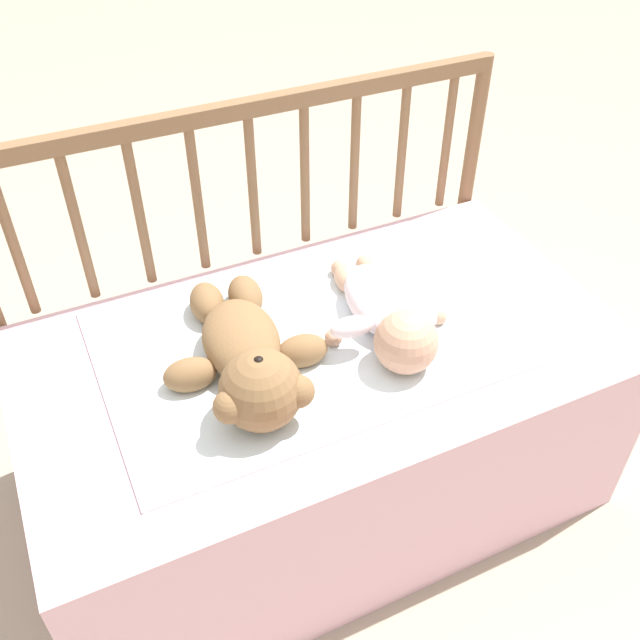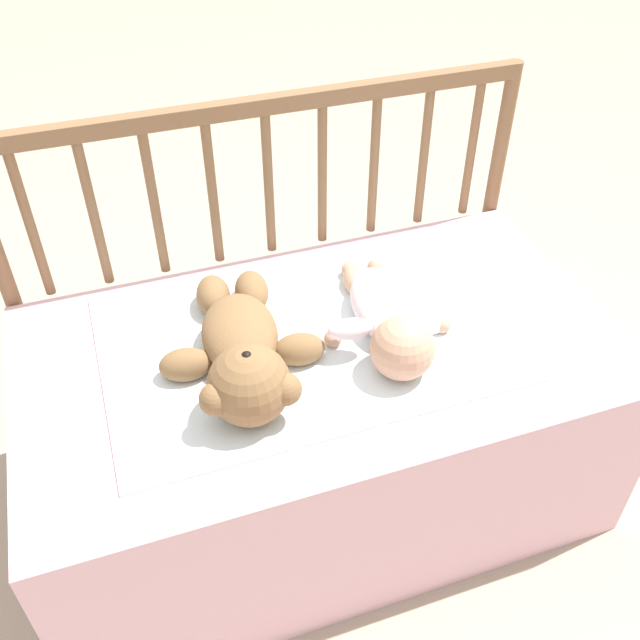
% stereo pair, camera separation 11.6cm
% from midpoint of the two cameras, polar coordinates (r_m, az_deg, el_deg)
% --- Properties ---
extents(ground_plane, '(12.00, 12.00, 0.00)m').
position_cam_midpoint_polar(ground_plane, '(1.83, -1.72, -13.19)').
color(ground_plane, tan).
extents(crib_mattress, '(1.24, 0.69, 0.48)m').
position_cam_midpoint_polar(crib_mattress, '(1.64, -1.89, -8.25)').
color(crib_mattress, '#EDB7C6').
rests_on(crib_mattress, ground_plane).
extents(crib_rail, '(1.24, 0.04, 0.86)m').
position_cam_midpoint_polar(crib_rail, '(1.67, -7.33, 8.99)').
color(crib_rail, brown).
rests_on(crib_rail, ground_plane).
extents(blanket, '(0.83, 0.56, 0.01)m').
position_cam_midpoint_polar(blanket, '(1.48, -3.59, -1.47)').
color(blanket, white).
rests_on(blanket, crib_mattress).
extents(teddy_bear, '(0.33, 0.46, 0.16)m').
position_cam_midpoint_polar(teddy_bear, '(1.37, -8.23, -3.00)').
color(teddy_bear, olive).
rests_on(teddy_bear, crib_mattress).
extents(baby, '(0.28, 0.40, 0.13)m').
position_cam_midpoint_polar(baby, '(1.47, 3.02, 0.44)').
color(baby, white).
rests_on(baby, crib_mattress).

